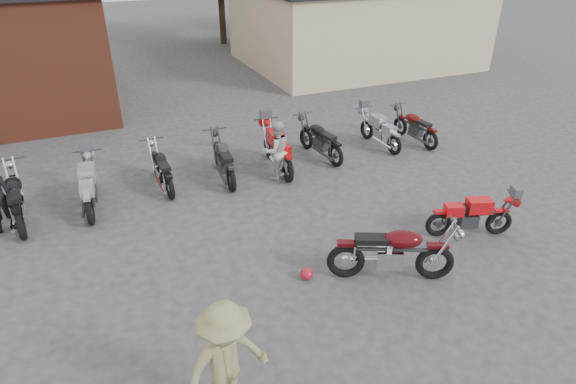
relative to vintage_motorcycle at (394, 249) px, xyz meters
name	(u,v)px	position (x,y,z in m)	size (l,w,h in m)	color
ground	(361,285)	(-0.62, 0.03, -0.64)	(90.00, 90.00, 0.00)	#333336
stucco_building	(354,25)	(7.88, 15.03, 1.11)	(10.00, 8.00, 3.50)	tan
vintage_motorcycle	(394,249)	(0.00, 0.00, 0.00)	(2.22, 0.73, 1.29)	#46080C
sportbike	(472,214)	(2.32, 0.56, -0.13)	(1.76, 0.58, 1.02)	red
helmet	(307,274)	(-1.45, 0.59, -0.53)	(0.24, 0.24, 0.22)	#AB1222
person_light	(277,151)	(-0.38, 4.65, 0.13)	(0.75, 0.59, 1.55)	#B5B4B0
person_tan	(227,364)	(-3.58, -1.57, 0.27)	(1.19, 0.68, 1.84)	#888354
row_bike_0	(15,196)	(-6.37, 4.94, -0.02)	(2.14, 0.71, 1.24)	black
row_bike_1	(89,185)	(-4.88, 4.95, -0.05)	(2.04, 0.67, 1.18)	#989BA6
row_bike_2	(161,167)	(-3.18, 5.34, -0.09)	(1.90, 0.63, 1.10)	black
row_bike_3	(223,158)	(-1.63, 5.19, -0.06)	(2.02, 0.66, 1.17)	#262629
row_bike_4	(277,147)	(-0.15, 5.18, -0.02)	(2.15, 0.71, 1.25)	#B60F10
row_bike_5	(320,138)	(1.25, 5.45, -0.07)	(1.99, 0.66, 1.16)	black
row_bike_6	(380,129)	(3.23, 5.44, -0.10)	(1.87, 0.62, 1.08)	gray
row_bike_7	(415,125)	(4.38, 5.30, -0.10)	(1.86, 0.61, 1.08)	#4F0A09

